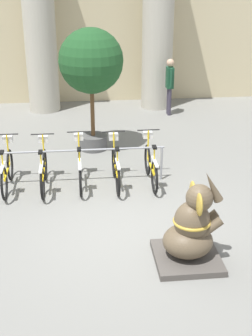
% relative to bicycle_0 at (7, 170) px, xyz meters
% --- Properties ---
extents(ground_plane, '(60.00, 60.00, 0.00)m').
position_rel_bicycle_0_xyz_m(ground_plane, '(2.26, -1.87, -0.41)').
color(ground_plane, slate).
extents(building_facade, '(20.00, 0.20, 6.00)m').
position_rel_bicycle_0_xyz_m(building_facade, '(2.26, 6.73, 2.59)').
color(building_facade, '#C6B78E').
rests_on(building_facade, ground_plane).
extents(column_left, '(1.21, 1.21, 5.16)m').
position_rel_bicycle_0_xyz_m(column_left, '(0.46, 5.73, 2.21)').
color(column_left, '#ADA899').
rests_on(column_left, ground_plane).
extents(column_right, '(1.21, 1.21, 5.16)m').
position_rel_bicycle_0_xyz_m(column_right, '(4.06, 5.73, 2.21)').
color(column_right, '#ADA899').
rests_on(column_right, ground_plane).
extents(bike_rack, '(3.58, 0.05, 0.77)m').
position_rel_bicycle_0_xyz_m(bike_rack, '(1.49, 0.08, 0.19)').
color(bike_rack, gray).
rests_on(bike_rack, ground_plane).
extents(bicycle_0, '(0.48, 1.63, 1.06)m').
position_rel_bicycle_0_xyz_m(bicycle_0, '(0.00, 0.00, 0.00)').
color(bicycle_0, black).
rests_on(bicycle_0, ground_plane).
extents(bicycle_1, '(0.48, 1.63, 1.06)m').
position_rel_bicycle_0_xyz_m(bicycle_1, '(0.75, -0.07, 0.00)').
color(bicycle_1, black).
rests_on(bicycle_1, ground_plane).
extents(bicycle_2, '(0.48, 1.63, 1.06)m').
position_rel_bicycle_0_xyz_m(bicycle_2, '(1.49, 0.00, 0.00)').
color(bicycle_2, black).
rests_on(bicycle_2, ground_plane).
extents(bicycle_3, '(0.48, 1.63, 1.06)m').
position_rel_bicycle_0_xyz_m(bicycle_3, '(2.24, -0.07, 0.00)').
color(bicycle_3, black).
rests_on(bicycle_3, ground_plane).
extents(bicycle_4, '(0.48, 1.63, 1.06)m').
position_rel_bicycle_0_xyz_m(bicycle_4, '(2.98, -0.04, 0.00)').
color(bicycle_4, black).
rests_on(bicycle_4, ground_plane).
extents(elephant_statue, '(1.02, 1.02, 1.53)m').
position_rel_bicycle_0_xyz_m(elephant_statue, '(3.15, -2.96, 0.11)').
color(elephant_statue, '#4C4742').
rests_on(elephant_statue, ground_plane).
extents(person_pedestrian, '(0.23, 0.47, 1.72)m').
position_rel_bicycle_0_xyz_m(person_pedestrian, '(4.31, 4.81, 0.62)').
color(person_pedestrian, '#383342').
rests_on(person_pedestrian, ground_plane).
extents(potted_tree, '(1.54, 1.54, 2.98)m').
position_rel_bicycle_0_xyz_m(potted_tree, '(1.86, 2.09, 1.71)').
color(potted_tree, '#4C4C4C').
rests_on(potted_tree, ground_plane).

